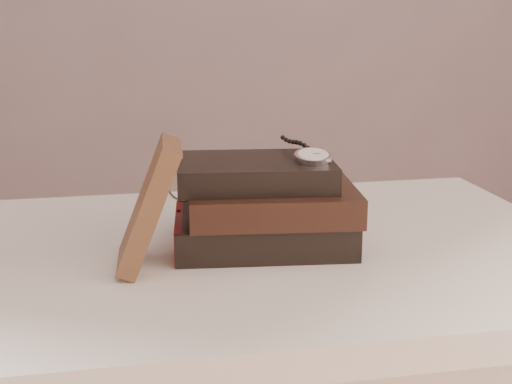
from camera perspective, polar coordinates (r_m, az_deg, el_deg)
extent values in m
cube|color=silver|center=(0.95, -3.03, -5.64)|extent=(1.00, 0.60, 0.04)
cube|color=white|center=(0.97, -2.98, -8.96)|extent=(0.88, 0.49, 0.08)
cylinder|color=white|center=(1.45, 14.21, -14.76)|extent=(0.05, 0.05, 0.71)
cube|color=black|center=(0.94, 0.60, -3.11)|extent=(0.25, 0.18, 0.04)
cube|color=beige|center=(0.94, 0.78, -3.11)|extent=(0.24, 0.17, 0.03)
cube|color=gold|center=(0.96, -6.32, -2.83)|extent=(0.01, 0.01, 0.04)
cube|color=#6A090B|center=(0.93, -6.29, -3.28)|extent=(0.03, 0.15, 0.04)
cube|color=black|center=(0.92, 1.38, -0.80)|extent=(0.23, 0.17, 0.04)
cube|color=beige|center=(0.92, 1.56, -0.80)|extent=(0.22, 0.16, 0.03)
cube|color=gold|center=(0.94, -5.25, -0.58)|extent=(0.01, 0.01, 0.04)
cube|color=black|center=(0.92, -0.04, 1.63)|extent=(0.22, 0.16, 0.03)
cube|color=beige|center=(0.93, 0.14, 1.63)|extent=(0.21, 0.15, 0.03)
cube|color=gold|center=(0.94, -6.15, 1.79)|extent=(0.01, 0.01, 0.03)
cube|color=#462B1B|center=(0.85, -8.75, -1.06)|extent=(0.09, 0.10, 0.16)
cylinder|color=silver|center=(0.91, 4.68, 2.82)|extent=(0.05, 0.05, 0.02)
cylinder|color=white|center=(0.90, 4.69, 3.09)|extent=(0.04, 0.04, 0.01)
torus|color=silver|center=(0.90, 4.69, 3.06)|extent=(0.05, 0.05, 0.01)
cylinder|color=silver|center=(0.93, 4.40, 3.18)|extent=(0.01, 0.01, 0.01)
cube|color=black|center=(0.91, 4.63, 3.22)|extent=(0.00, 0.01, 0.00)
cube|color=black|center=(0.90, 4.99, 3.15)|extent=(0.01, 0.00, 0.00)
sphere|color=black|center=(0.94, 4.28, 3.60)|extent=(0.01, 0.01, 0.01)
sphere|color=black|center=(0.95, 3.96, 3.83)|extent=(0.01, 0.01, 0.01)
sphere|color=black|center=(0.96, 3.65, 3.99)|extent=(0.01, 0.01, 0.01)
sphere|color=black|center=(0.97, 3.35, 4.07)|extent=(0.01, 0.01, 0.01)
sphere|color=black|center=(0.98, 3.05, 4.11)|extent=(0.01, 0.01, 0.01)
sphere|color=black|center=(0.99, 2.76, 4.16)|extent=(0.01, 0.01, 0.01)
sphere|color=black|center=(1.01, 2.47, 4.29)|extent=(0.01, 0.01, 0.01)
sphere|color=black|center=(1.02, 2.20, 4.48)|extent=(0.01, 0.01, 0.01)
torus|color=silver|center=(0.99, -6.00, 0.53)|extent=(0.05, 0.02, 0.05)
torus|color=silver|center=(0.99, -3.09, 0.60)|extent=(0.05, 0.02, 0.05)
cylinder|color=silver|center=(0.99, -4.55, 0.73)|extent=(0.01, 0.00, 0.00)
cylinder|color=silver|center=(1.04, -7.12, 0.92)|extent=(0.01, 0.10, 0.03)
cylinder|color=silver|center=(1.04, -2.02, 1.03)|extent=(0.01, 0.10, 0.03)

